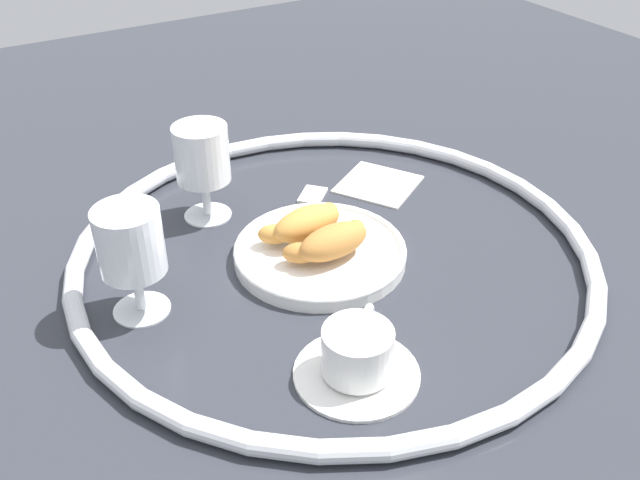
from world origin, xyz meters
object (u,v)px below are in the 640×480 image
croissant_small (306,223)px  juice_glass_right (202,157)px  coffee_cup_near (357,356)px  juice_glass_left (130,245)px  folded_napkin (378,183)px  pastry_plate (320,252)px  sugar_packet (313,194)px  croissant_large (332,242)px

croissant_small → juice_glass_right: (-0.08, 0.14, 0.05)m
croissant_small → coffee_cup_near: size_ratio=1.00×
juice_glass_left → juice_glass_right: same height
juice_glass_left → folded_napkin: bearing=14.6°
pastry_plate → sugar_packet: size_ratio=4.54×
juice_glass_left → pastry_plate: bearing=-4.0°
croissant_large → coffee_cup_near: size_ratio=1.00×
croissant_large → croissant_small: same height
juice_glass_left → coffee_cup_near: bearing=-53.5°
pastry_plate → croissant_large: 0.04m
juice_glass_right → croissant_large: bearing=-66.0°
coffee_cup_near → juice_glass_left: juice_glass_left is taller
pastry_plate → juice_glass_left: bearing=176.0°
croissant_large → folded_napkin: size_ratio=1.24×
croissant_small → juice_glass_right: 0.17m
juice_glass_right → sugar_packet: juice_glass_right is taller
coffee_cup_near → sugar_packet: bearing=67.2°
pastry_plate → croissant_large: croissant_large is taller
juice_glass_left → juice_glass_right: bearing=46.2°
juice_glass_left → folded_napkin: 0.44m
croissant_large → sugar_packet: croissant_large is taller
croissant_large → juice_glass_left: size_ratio=0.98×
pastry_plate → croissant_large: size_ratio=1.66×
croissant_small → juice_glass_right: bearing=119.2°
juice_glass_right → juice_glass_left: bearing=-133.8°
sugar_packet → folded_napkin: (0.10, -0.02, -0.00)m
pastry_plate → sugar_packet: 0.16m
folded_napkin → juice_glass_left: bearing=-165.4°
croissant_large → folded_napkin: 0.23m
sugar_packet → croissant_small: bearing=-167.1°
juice_glass_left → sugar_packet: size_ratio=2.80×
juice_glass_left → croissant_small: bearing=3.4°
croissant_large → folded_napkin: croissant_large is taller
coffee_cup_near → sugar_packet: coffee_cup_near is taller
croissant_large → croissant_small: bearing=97.8°
pastry_plate → juice_glass_right: juice_glass_right is taller
coffee_cup_near → juice_glass_right: size_ratio=0.97×
croissant_large → juice_glass_left: 0.25m
sugar_packet → croissant_large: bearing=-155.7°
juice_glass_left → juice_glass_right: size_ratio=1.00×
coffee_cup_near → folded_napkin: coffee_cup_near is taller
pastry_plate → sugar_packet: pastry_plate is taller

